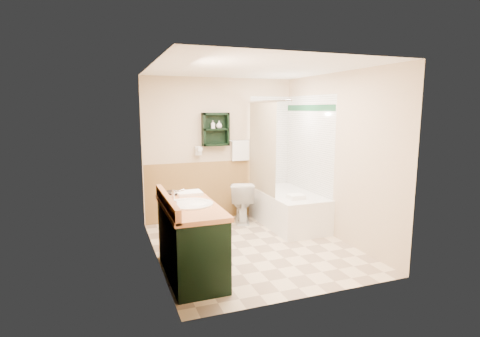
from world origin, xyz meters
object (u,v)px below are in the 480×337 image
at_px(toilet, 242,201).
at_px(wall_shelf, 216,129).
at_px(hair_dryer, 198,151).
at_px(soap_bottle_a, 213,127).
at_px(vanity, 191,240).
at_px(vanity_book, 167,185).
at_px(bathtub, 288,209).
at_px(soap_bottle_b, 219,125).

bearing_deg(toilet, wall_shelf, -14.94).
bearing_deg(hair_dryer, soap_bottle_a, -6.80).
distance_m(wall_shelf, vanity, 2.45).
relative_size(hair_dryer, toilet, 0.34).
height_order(vanity_book, soap_bottle_a, soap_bottle_a).
bearing_deg(toilet, vanity, 70.95).
height_order(bathtub, vanity_book, vanity_book).
distance_m(wall_shelf, hair_dryer, 0.46).
xyz_separation_m(bathtub, toilet, (-0.65, 0.45, 0.07)).
relative_size(wall_shelf, hair_dryer, 2.29).
bearing_deg(toilet, bathtub, 162.33).
height_order(wall_shelf, toilet, wall_shelf).
height_order(toilet, soap_bottle_b, soap_bottle_b).
bearing_deg(toilet, vanity_book, 56.38).
height_order(bathtub, soap_bottle_b, soap_bottle_b).
bearing_deg(vanity_book, wall_shelf, 23.07).
relative_size(wall_shelf, toilet, 0.79).
relative_size(vanity, bathtub, 0.87).
height_order(vanity_book, soap_bottle_b, soap_bottle_b).
bearing_deg(wall_shelf, vanity_book, -126.95).
bearing_deg(soap_bottle_a, soap_bottle_b, 0.00).
relative_size(toilet, vanity_book, 2.91).
relative_size(vanity, toilet, 1.87).
relative_size(bathtub, vanity_book, 6.27).
height_order(soap_bottle_a, soap_bottle_b, soap_bottle_b).
bearing_deg(wall_shelf, toilet, -31.98).
relative_size(wall_shelf, vanity, 0.42).
height_order(toilet, soap_bottle_a, soap_bottle_a).
bearing_deg(toilet, soap_bottle_b, -18.85).
bearing_deg(vanity, soap_bottle_a, 66.74).
bearing_deg(vanity_book, vanity, -103.72).
xyz_separation_m(hair_dryer, soap_bottle_a, (0.25, -0.03, 0.40)).
bearing_deg(soap_bottle_b, bathtub, -35.09).
height_order(hair_dryer, vanity, hair_dryer).
bearing_deg(soap_bottle_b, vanity, -115.82).
bearing_deg(hair_dryer, bathtub, -28.16).
relative_size(vanity, soap_bottle_b, 10.49).
distance_m(wall_shelf, soap_bottle_a, 0.07).
relative_size(bathtub, soap_bottle_a, 11.35).
relative_size(toilet, soap_bottle_a, 5.27).
distance_m(vanity_book, soap_bottle_a, 1.85).
xyz_separation_m(wall_shelf, bathtub, (1.03, -0.68, -1.28)).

